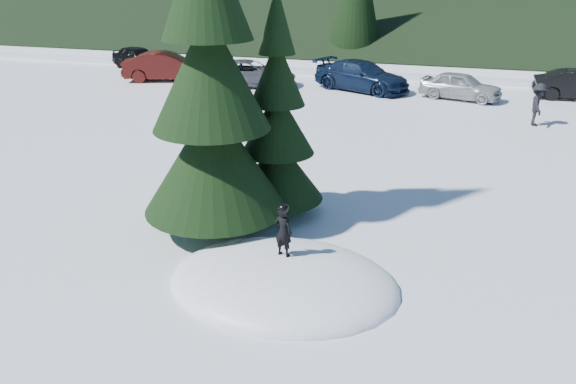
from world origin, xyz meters
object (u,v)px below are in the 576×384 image
(adult_2, at_px, (538,105))
(spruce_tall, at_px, (210,87))
(child_skier, at_px, (283,231))
(car_3, at_px, (362,76))
(car_0, at_px, (138,57))
(car_2, at_px, (250,73))
(spruce_short, at_px, (277,130))
(car_1, at_px, (167,66))
(car_4, at_px, (461,86))

(adult_2, bearing_deg, spruce_tall, 146.47)
(child_skier, relative_size, car_3, 0.20)
(car_0, bearing_deg, spruce_tall, -118.96)
(car_0, distance_m, car_2, 8.94)
(spruce_short, bearing_deg, adult_2, 58.31)
(child_skier, xyz_separation_m, adult_2, (5.63, 13.87, -0.17))
(spruce_tall, bearing_deg, car_3, 89.78)
(child_skier, xyz_separation_m, car_3, (-2.05, 18.46, -0.26))
(car_3, bearing_deg, spruce_tall, -157.32)
(car_1, relative_size, car_3, 0.93)
(car_1, xyz_separation_m, car_3, (10.48, 0.57, -0.04))
(car_2, xyz_separation_m, car_3, (5.68, 0.63, 0.06))
(car_4, bearing_deg, adult_2, -128.45)
(spruce_tall, height_order, spruce_short, spruce_tall)
(car_0, relative_size, car_2, 0.83)
(spruce_tall, bearing_deg, car_4, 73.59)
(child_skier, height_order, car_2, child_skier)
(child_skier, xyz_separation_m, car_2, (-7.74, 17.82, -0.33))
(car_0, height_order, car_3, car_3)
(adult_2, distance_m, car_4, 4.94)
(spruce_tall, distance_m, car_0, 24.00)
(car_0, relative_size, car_4, 1.06)
(car_0, xyz_separation_m, car_1, (3.63, -2.94, 0.09))
(spruce_tall, relative_size, car_3, 1.73)
(car_0, bearing_deg, car_2, -84.61)
(car_1, bearing_deg, car_4, -111.06)
(spruce_short, bearing_deg, car_2, 113.97)
(car_1, distance_m, car_3, 10.49)
(spruce_tall, distance_m, child_skier, 3.51)
(car_0, xyz_separation_m, car_2, (8.42, -3.00, -0.01))
(adult_2, height_order, car_1, adult_2)
(spruce_short, relative_size, child_skier, 5.35)
(car_1, bearing_deg, child_skier, -165.86)
(spruce_short, relative_size, car_0, 1.37)
(spruce_tall, distance_m, car_2, 17.43)
(car_4, bearing_deg, car_1, 104.74)
(spruce_short, distance_m, child_skier, 3.34)
(car_3, bearing_deg, adult_2, -97.94)
(car_1, bearing_deg, spruce_tall, -168.37)
(car_0, bearing_deg, car_4, -74.03)
(adult_2, height_order, car_4, adult_2)
(car_2, bearing_deg, car_3, -96.76)
(car_2, bearing_deg, spruce_tall, -174.06)
(spruce_short, xyz_separation_m, adult_2, (6.75, 10.93, -1.29))
(car_1, bearing_deg, spruce_short, -163.50)
(spruce_short, distance_m, car_0, 23.41)
(adult_2, xyz_separation_m, car_3, (-7.68, 4.59, -0.09))
(spruce_short, relative_size, car_4, 1.46)
(spruce_tall, xyz_separation_m, spruce_short, (1.00, 1.40, -1.22))
(child_skier, height_order, car_1, car_1)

